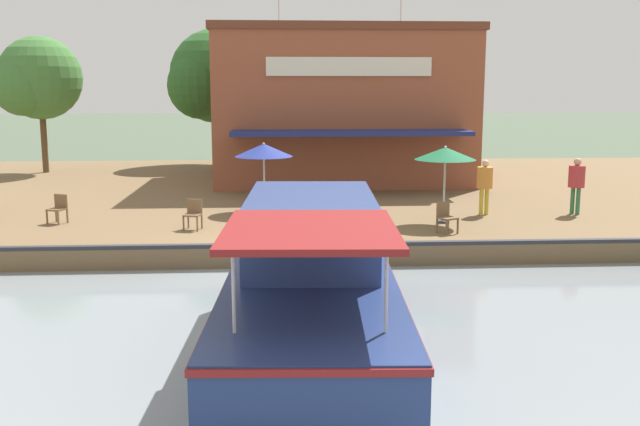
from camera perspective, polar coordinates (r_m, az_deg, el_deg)
The scene contains 14 objects.
ground_plane at distance 17.99m, azimuth -3.58°, elevation -4.67°, with size 220.00×220.00×0.00m, color #4C5B47.
quay_deck at distance 28.72m, azimuth -3.57°, elevation 1.48°, with size 22.00×56.00×0.60m, color brown.
quay_edge_fender at distance 17.94m, azimuth -3.61°, elevation -2.59°, with size 0.20×50.40×0.10m, color #2D2D33.
waterfront_restaurant at distance 31.28m, azimuth 1.59°, elevation 8.64°, with size 9.77×10.63×8.20m.
patio_umbrella_near_quay_edge at distance 22.91m, azimuth -4.52°, elevation 5.02°, with size 1.86×1.86×2.22m.
patio_umbrella_far_corner at distance 21.15m, azimuth 9.99°, elevation 4.69°, with size 1.79×1.79×2.28m.
cafe_chair_mid_patio at distance 20.37m, azimuth -10.10°, elevation 0.03°, with size 0.52×0.52×0.85m.
cafe_chair_facing_river at distance 22.34m, azimuth -20.20°, elevation 0.43°, with size 0.58×0.58×0.85m.
cafe_chair_back_row_seat at distance 19.88m, azimuth 10.03°, elevation -0.22°, with size 0.59×0.59×0.85m.
person_near_entrance at distance 23.77m, azimuth 19.84°, elevation 2.59°, with size 0.50×0.50×1.78m.
person_at_quay_edge at distance 22.89m, azimuth 13.05°, elevation 2.58°, with size 0.49×0.49×1.74m.
motorboat_mid_row at distance 13.31m, azimuth -0.72°, elevation -5.42°, with size 9.25×3.35×2.50m.
tree_upstream_bank at distance 35.73m, azimuth -21.80°, elevation 9.83°, with size 4.00×3.81×6.28m.
tree_behind_restaurant at distance 37.11m, azimuth -8.60°, elevation 10.57°, with size 4.98×4.75×6.89m.
Camera 1 is at (17.41, 0.07, 4.56)m, focal length 40.00 mm.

